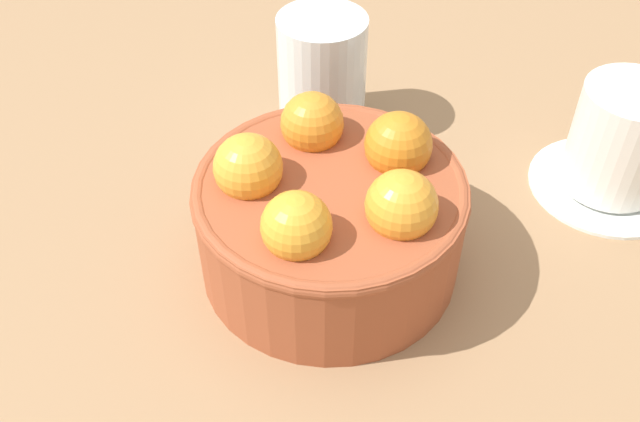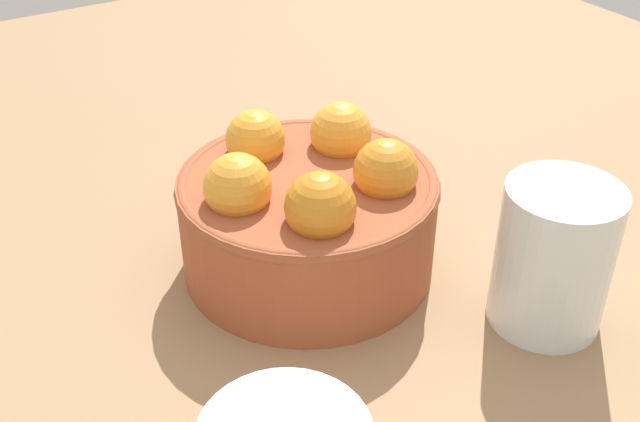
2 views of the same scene
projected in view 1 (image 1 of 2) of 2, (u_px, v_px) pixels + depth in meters
The scene contains 4 objects.
ground_plane at pixel (329, 285), 49.64cm from camera, with size 122.59×118.46×4.78cm, color #997551.
terracotta_bowl at pixel (330, 214), 44.94cm from camera, with size 17.04×17.04×10.05cm.
coffee_cup at pixel (619, 146), 50.78cm from camera, with size 11.21×11.21×8.50cm.
water_glass at pixel (322, 73), 56.12cm from camera, with size 6.97×6.97×9.38cm, color silver.
Camera 1 is at (-26.46, -18.61, 35.62)cm, focal length 40.16 mm.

